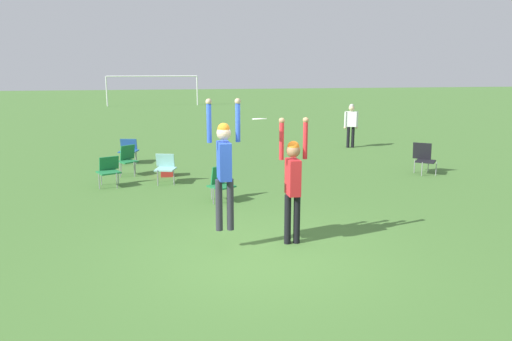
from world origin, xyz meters
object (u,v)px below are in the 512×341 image
camping_chair_0 (165,166)px  camping_chair_2 (127,158)px  camping_chair_4 (221,181)px  person_spectator_near (351,122)px  person_defending (293,177)px  camping_chair_1 (129,149)px  person_jumping (224,161)px  frisbee (259,119)px  camping_chair_3 (424,157)px  cooler_box (167,169)px  camping_chair_5 (109,169)px

camping_chair_0 → camping_chair_2: (-1.08, 1.25, 0.04)m
camping_chair_4 → person_spectator_near: size_ratio=0.48×
person_defending → camping_chair_1: person_defending is taller
person_jumping → frisbee: bearing=-103.8°
camping_chair_1 → camping_chair_3: 9.23m
person_jumping → camping_chair_3: bearing=-53.7°
person_defending → frisbee: size_ratio=9.51×
camping_chair_3 → person_spectator_near: (-0.40, 4.90, 0.51)m
camping_chair_2 → camping_chair_4: size_ratio=1.06×
camping_chair_3 → camping_chair_4: (-6.21, -1.92, -0.04)m
camping_chair_2 → cooler_box: 1.22m
camping_chair_4 → person_spectator_near: person_spectator_near is taller
camping_chair_4 → cooler_box: size_ratio=2.14×
person_defending → camping_chair_0: bearing=-158.7°
frisbee → cooler_box: frisbee is taller
camping_chair_2 → person_defending: bearing=79.5°
camping_chair_2 → person_spectator_near: bearing=165.9°
camping_chair_1 → person_spectator_near: (8.26, 1.72, 0.54)m
frisbee → camping_chair_3: frisbee is taller
person_jumping → camping_chair_1: person_jumping is taller
frisbee → camping_chair_0: bearing=106.5°
camping_chair_2 → camping_chair_5: camping_chair_2 is taller
camping_chair_1 → camping_chair_3: (8.66, -3.18, 0.03)m
person_jumping → camping_chair_4: size_ratio=2.80×
camping_chair_1 → camping_chair_2: (0.09, -1.82, 0.04)m
camping_chair_5 → person_spectator_near: bearing=-175.5°
person_defending → person_spectator_near: person_defending is taller
camping_chair_4 → person_spectator_near: 8.98m
person_jumping → camping_chair_1: bearing=12.8°
person_defending → person_spectator_near: size_ratio=1.34×
camping_chair_5 → camping_chair_0: bearing=157.8°
person_jumping → camping_chair_2: person_jumping is taller
person_jumping → camping_chair_1: size_ratio=2.91×
camping_chair_4 → person_spectator_near: (5.81, 6.82, 0.56)m
person_defending → camping_chair_4: 3.36m
person_defending → camping_chair_4: person_defending is taller
person_jumping → person_spectator_near: size_ratio=1.34×
person_jumping → camping_chair_5: bearing=23.9°
person_jumping → cooler_box: (-0.95, 6.09, -1.36)m
person_defending → frisbee: (-0.63, -0.16, 1.05)m
person_defending → person_spectator_near: 11.09m
camping_chair_3 → camping_chair_4: camping_chair_3 is taller
camping_chair_3 → camping_chair_4: size_ratio=1.11×
camping_chair_3 → camping_chair_5: size_ratio=1.17×
person_jumping → person_spectator_near: person_jumping is taller
camping_chair_0 → cooler_box: bearing=-76.8°
camping_chair_0 → camping_chair_3: camping_chair_3 is taller
camping_chair_3 → camping_chair_5: 8.96m
camping_chair_1 → person_spectator_near: bearing=-153.7°
frisbee → camping_chair_0: 5.84m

